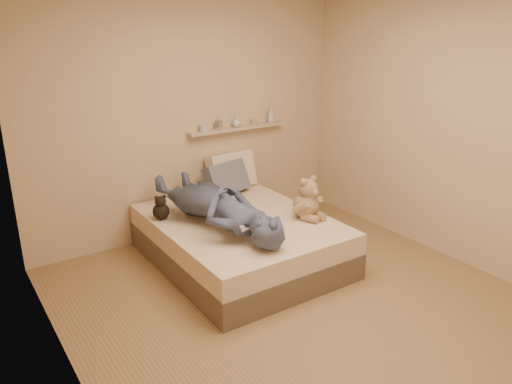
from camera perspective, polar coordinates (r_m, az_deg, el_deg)
room at (r=3.79m, az=5.50°, el=4.44°), size 3.80×3.80×3.80m
bed at (r=4.87m, az=-1.85°, el=-5.50°), size 1.50×1.90×0.45m
game_console at (r=4.20m, az=-0.93°, el=-3.74°), size 0.21×0.13×0.07m
teddy_bear at (r=4.76m, az=5.89°, el=-1.03°), size 0.34×0.33×0.42m
dark_plush at (r=4.81m, az=-10.82°, el=-1.91°), size 0.16×0.16×0.24m
pillow_cream at (r=5.58m, az=-2.85°, el=2.45°), size 0.57×0.31×0.43m
pillow_grey at (r=5.41m, az=-3.38°, el=1.54°), size 0.55×0.37×0.37m
person at (r=4.57m, az=-4.46°, el=-1.50°), size 0.76×1.70×0.39m
wall_shelf at (r=5.60m, az=-2.12°, el=7.29°), size 1.20×0.12×0.03m
shelf_bottles at (r=5.61m, az=-1.83°, el=8.14°), size 0.96×0.14×0.19m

